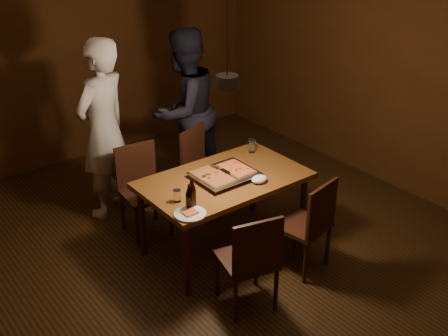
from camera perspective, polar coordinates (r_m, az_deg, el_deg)
room_shell at (r=4.56m, az=0.31°, el=4.58°), size 6.00×6.00×6.00m
dining_table at (r=5.13m, az=0.00°, el=-1.74°), size 1.50×0.90×0.75m
chair_far_left at (r=5.55m, az=-8.45°, el=-1.33°), size 0.46×0.46×0.49m
chair_far_right at (r=5.90m, az=-2.32°, el=0.70°), size 0.54×0.54×0.49m
chair_near_left at (r=4.44m, az=2.82°, el=-8.77°), size 0.51×0.51×0.49m
chair_near_right at (r=4.95m, az=8.76°, el=-5.05°), size 0.49×0.49×0.49m
pizza_tray at (r=5.08m, az=0.08°, el=-0.77°), size 0.55×0.45×0.05m
pizza_meat at (r=5.00m, az=-1.17°, el=-0.81°), size 0.25×0.39×0.02m
pizza_cheese at (r=5.14m, az=1.26°, el=-0.02°), size 0.22×0.34×0.02m
spatula at (r=5.06m, az=-0.04°, el=-0.39°), size 0.13×0.25×0.04m
beer_bottle_a at (r=4.56m, az=-3.54°, el=-2.97°), size 0.06×0.06×0.22m
beer_bottle_b at (r=4.58m, az=-3.27°, el=-2.57°), size 0.07×0.07×0.26m
water_glass_left at (r=4.71m, az=-4.79°, el=-2.82°), size 0.07×0.07×0.11m
water_glass_right at (r=5.57m, az=2.85°, el=2.25°), size 0.07×0.07×0.14m
plate_slice at (r=4.53m, az=-3.46°, el=-4.66°), size 0.26×0.26×0.03m
napkin at (r=5.01m, az=3.60°, el=-1.14°), size 0.15×0.12×0.06m
diner_white at (r=5.77m, az=-12.16°, el=3.81°), size 0.80×0.68×1.87m
diner_dark at (r=6.22m, az=-4.02°, el=5.79°), size 1.03×0.89×1.83m
pendant_lamp at (r=4.44m, az=0.32°, el=8.91°), size 0.18×0.18×1.10m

